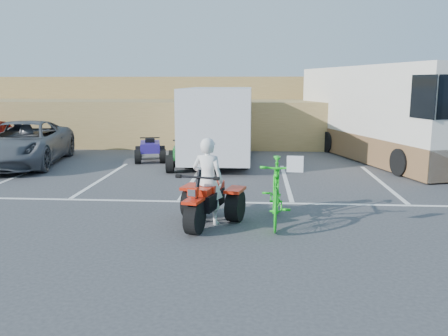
# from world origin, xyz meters

# --- Properties ---
(ground) EXTENTS (100.00, 100.00, 0.00)m
(ground) POSITION_xyz_m (0.00, 0.00, 0.00)
(ground) COLOR #373739
(ground) RESTS_ON ground
(parking_stripes) EXTENTS (28.00, 5.16, 0.01)m
(parking_stripes) POSITION_xyz_m (0.87, 4.07, 0.00)
(parking_stripes) COLOR white
(parking_stripes) RESTS_ON ground
(grass_embankment) EXTENTS (40.00, 8.50, 3.10)m
(grass_embankment) POSITION_xyz_m (0.00, 15.48, 1.42)
(grass_embankment) COLOR olive
(grass_embankment) RESTS_ON ground
(red_trike_atv) EXTENTS (1.64, 1.95, 1.10)m
(red_trike_atv) POSITION_xyz_m (0.85, 0.54, 0.00)
(red_trike_atv) COLOR red
(red_trike_atv) RESTS_ON ground
(rider) EXTENTS (0.72, 0.56, 1.74)m
(rider) POSITION_xyz_m (0.88, 0.69, 0.87)
(rider) COLOR white
(rider) RESTS_ON ground
(green_dirt_bike) EXTENTS (0.74, 2.23, 1.32)m
(green_dirt_bike) POSITION_xyz_m (2.25, 0.81, 0.66)
(green_dirt_bike) COLOR #14BF19
(green_dirt_bike) RESTS_ON ground
(grey_pickup) EXTENTS (3.28, 5.70, 1.49)m
(grey_pickup) POSITION_xyz_m (-6.20, 7.12, 0.75)
(grey_pickup) COLOR #4E5056
(grey_pickup) RESTS_ON ground
(cargo_trailer) EXTENTS (2.31, 5.64, 2.62)m
(cargo_trailer) POSITION_xyz_m (0.50, 8.25, 1.42)
(cargo_trailer) COLOR silver
(cargo_trailer) RESTS_ON ground
(rv_motorhome) EXTENTS (4.92, 9.60, 3.35)m
(rv_motorhome) POSITION_xyz_m (6.37, 9.47, 1.45)
(rv_motorhome) COLOR silver
(rv_motorhome) RESTS_ON ground
(quad_atv_blue) EXTENTS (1.37, 1.65, 0.94)m
(quad_atv_blue) POSITION_xyz_m (-1.99, 8.17, 0.00)
(quad_atv_blue) COLOR navy
(quad_atv_blue) RESTS_ON ground
(quad_atv_green) EXTENTS (1.38, 1.75, 1.07)m
(quad_atv_green) POSITION_xyz_m (-0.44, 6.61, 0.00)
(quad_atv_green) COLOR #166022
(quad_atv_green) RESTS_ON ground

